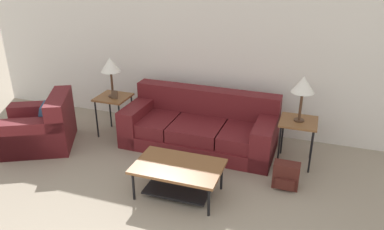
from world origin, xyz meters
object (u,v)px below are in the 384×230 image
at_px(table_lamp_left, 110,66).
at_px(backpack, 286,176).
at_px(side_table_right, 298,126).
at_px(couch, 200,128).
at_px(table_lamp_right, 303,86).
at_px(armchair, 42,128).
at_px(side_table_left, 113,101).
at_px(coffee_table, 178,173).

xyz_separation_m(table_lamp_left, backpack, (2.80, -0.66, -0.99)).
bearing_deg(side_table_right, table_lamp_left, -180.00).
xyz_separation_m(couch, table_lamp_right, (1.43, -0.08, 0.86)).
bearing_deg(table_lamp_right, couch, 176.96).
xyz_separation_m(armchair, backpack, (3.66, 0.06, -0.12)).
relative_size(side_table_right, table_lamp_left, 1.04).
xyz_separation_m(side_table_left, table_lamp_right, (2.85, -0.00, 0.58)).
distance_m(coffee_table, side_table_left, 2.02).
relative_size(armchair, table_lamp_left, 2.04).
xyz_separation_m(table_lamp_left, table_lamp_right, (2.85, 0.00, 0.00)).
height_order(armchair, side_table_right, armchair).
relative_size(couch, coffee_table, 2.17).
bearing_deg(side_table_right, coffee_table, -135.87).
height_order(armchair, backpack, armchair).
xyz_separation_m(side_table_right, table_lamp_right, (-0.00, -0.00, 0.58)).
xyz_separation_m(side_table_right, table_lamp_left, (-2.85, -0.00, 0.58)).
height_order(couch, table_lamp_right, table_lamp_right).
distance_m(side_table_right, backpack, 0.78).
relative_size(table_lamp_right, backpack, 1.83).
xyz_separation_m(armchair, side_table_left, (0.86, 0.72, 0.29)).
relative_size(side_table_left, table_lamp_right, 1.04).
xyz_separation_m(armchair, table_lamp_right, (3.71, 0.72, 0.87)).
relative_size(coffee_table, side_table_right, 1.62).
xyz_separation_m(couch, armchair, (-2.28, -0.79, -0.00)).
bearing_deg(coffee_table, side_table_right, 44.13).
relative_size(couch, backpack, 6.67).
height_order(side_table_left, table_lamp_left, table_lamp_left).
distance_m(armchair, side_table_right, 3.79).
bearing_deg(couch, table_lamp_left, -176.97).
bearing_deg(side_table_right, table_lamp_right, -116.57).
relative_size(couch, side_table_right, 3.51).
bearing_deg(armchair, side_table_left, 39.98).
bearing_deg(backpack, couch, 151.79).
height_order(armchair, coffee_table, armchair).
distance_m(coffee_table, side_table_right, 1.80).
distance_m(side_table_left, table_lamp_left, 0.58).
height_order(couch, side_table_left, couch).
bearing_deg(table_lamp_left, coffee_table, -38.25).
distance_m(side_table_right, table_lamp_left, 2.91).
distance_m(armchair, table_lamp_left, 1.41).
relative_size(couch, armchair, 1.79).
distance_m(coffee_table, table_lamp_left, 2.18).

